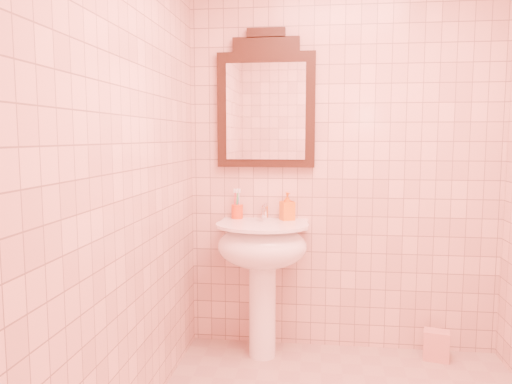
# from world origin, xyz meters

# --- Properties ---
(back_wall) EXTENTS (2.00, 0.02, 2.50)m
(back_wall) POSITION_xyz_m (0.00, 1.10, 1.25)
(back_wall) COLOR beige
(back_wall) RESTS_ON floor
(pedestal_sink) EXTENTS (0.58, 0.58, 0.86)m
(pedestal_sink) POSITION_xyz_m (-0.50, 0.87, 0.66)
(pedestal_sink) COLOR white
(pedestal_sink) RESTS_ON floor
(faucet) EXTENTS (0.04, 0.16, 0.11)m
(faucet) POSITION_xyz_m (-0.50, 1.01, 0.92)
(faucet) COLOR white
(faucet) RESTS_ON pedestal_sink
(mirror) EXTENTS (0.63, 0.06, 0.89)m
(mirror) POSITION_xyz_m (-0.50, 1.07, 1.61)
(mirror) COLOR black
(mirror) RESTS_ON back_wall
(toothbrush_cup) EXTENTS (0.08, 0.08, 0.17)m
(toothbrush_cup) POSITION_xyz_m (-0.69, 1.04, 0.91)
(toothbrush_cup) COLOR red
(toothbrush_cup) RESTS_ON pedestal_sink
(soap_dispenser) EXTENTS (0.11, 0.11, 0.18)m
(soap_dispenser) POSITION_xyz_m (-0.35, 1.02, 0.95)
(soap_dispenser) COLOR orange
(soap_dispenser) RESTS_ON pedestal_sink
(towel) EXTENTS (0.17, 0.13, 0.19)m
(towel) POSITION_xyz_m (0.60, 0.96, 0.09)
(towel) COLOR #C87775
(towel) RESTS_ON floor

